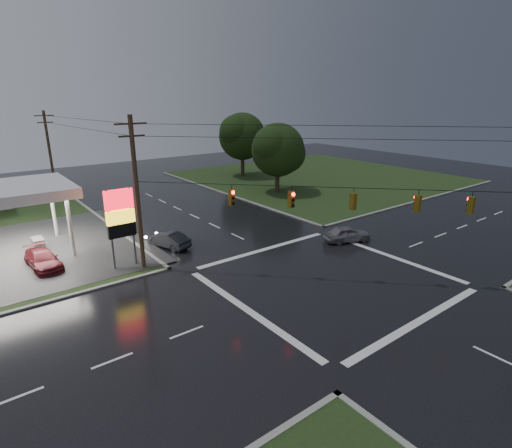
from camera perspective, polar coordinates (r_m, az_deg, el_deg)
ground at (r=28.56m, az=10.18°, el=-7.65°), size 120.00×120.00×0.00m
grass_ne at (r=63.75m, az=8.99°, el=6.66°), size 36.00×36.00×0.08m
pylon_sign at (r=30.13m, az=-18.81°, el=1.18°), size 2.00×0.35×6.00m
utility_pole_nw at (r=29.11m, az=-16.64°, el=4.31°), size 2.20×0.32×11.00m
utility_pole_n at (r=56.40m, az=-27.37°, el=9.06°), size 2.20×0.32×10.50m
traffic_signals at (r=26.47m, az=11.00°, el=5.13°), size 26.87×26.87×1.47m
tree_ne_near at (r=51.93m, az=3.26°, el=10.51°), size 7.99×6.80×8.98m
tree_ne_far at (r=63.10m, az=-1.85°, el=12.39°), size 8.46×7.20×9.80m
car_north at (r=34.29m, az=-12.36°, el=-2.19°), size 2.53×4.25×1.32m
car_crossing at (r=35.70m, az=12.88°, el=-1.36°), size 4.38×3.00×1.39m
car_pump at (r=33.42m, az=-28.14°, el=-4.50°), size 2.23×4.69×1.32m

